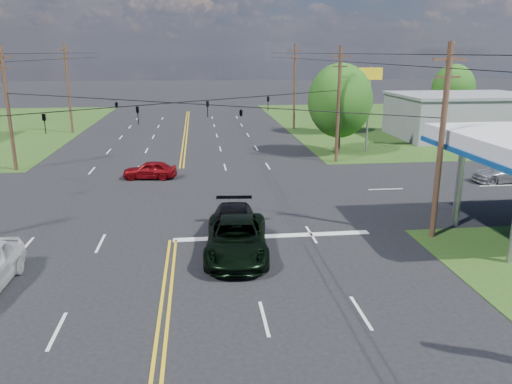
{
  "coord_description": "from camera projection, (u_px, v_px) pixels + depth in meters",
  "views": [
    {
      "loc": [
        1.4,
        -19.48,
        9.01
      ],
      "look_at": [
        4.39,
        6.0,
        1.8
      ],
      "focal_mm": 35.0,
      "sensor_mm": 36.0,
      "label": 1
    }
  ],
  "objects": [
    {
      "name": "stop_bar",
      "position": [
        273.0,
        236.0,
        25.29
      ],
      "size": [
        10.0,
        0.5,
        0.02
      ],
      "primitive_type": "cube",
      "color": "silver",
      "rests_on": "ground"
    },
    {
      "name": "tree_right_b",
      "position": [
        332.0,
        96.0,
        56.04
      ],
      "size": [
        4.94,
        4.94,
        7.09
      ],
      "color": "#40261B",
      "rests_on": "ground"
    },
    {
      "name": "pickup_dkgreen",
      "position": [
        237.0,
        238.0,
        22.69
      ],
      "size": [
        3.27,
        6.23,
        1.67
      ],
      "primitive_type": "imported",
      "rotation": [
        0.0,
        0.0,
        -0.08
      ],
      "color": "black",
      "rests_on": "ground"
    },
    {
      "name": "polesign_ne",
      "position": [
        370.0,
        87.0,
        45.14
      ],
      "size": [
        2.14,
        0.59,
        7.74
      ],
      "color": "#A5A5AA",
      "rests_on": "ground"
    },
    {
      "name": "tree_right_a",
      "position": [
        340.0,
        101.0,
        44.11
      ],
      "size": [
        5.7,
        5.7,
        8.18
      ],
      "color": "#40261B",
      "rests_on": "ground"
    },
    {
      "name": "span_wire_signals",
      "position": [
        174.0,
        103.0,
        30.76
      ],
      "size": [
        26.0,
        18.0,
        1.13
      ],
      "color": "black",
      "rests_on": "ground"
    },
    {
      "name": "sedan_far",
      "position": [
        505.0,
        173.0,
        35.76
      ],
      "size": [
        4.77,
        2.1,
        1.36
      ],
      "primitive_type": "imported",
      "rotation": [
        0.0,
        0.0,
        -1.53
      ],
      "color": "#A9AAAE",
      "rests_on": "ground"
    },
    {
      "name": "suv_black",
      "position": [
        234.0,
        226.0,
        24.37
      ],
      "size": [
        2.73,
        5.77,
        1.63
      ],
      "primitive_type": "imported",
      "rotation": [
        0.0,
        0.0,
        -0.08
      ],
      "color": "black",
      "rests_on": "ground"
    },
    {
      "name": "ground",
      "position": [
        178.0,
        196.0,
        32.38
      ],
      "size": [
        280.0,
        280.0,
        0.0
      ],
      "primitive_type": "plane",
      "color": "black",
      "rests_on": "ground"
    },
    {
      "name": "pole_nw",
      "position": [
        8.0,
        108.0,
        38.2
      ],
      "size": [
        1.6,
        0.28,
        9.5
      ],
      "color": "#40261B",
      "rests_on": "ground"
    },
    {
      "name": "pole_ne",
      "position": [
        338.0,
        104.0,
        41.12
      ],
      "size": [
        1.6,
        0.28,
        9.5
      ],
      "color": "#40261B",
      "rests_on": "ground"
    },
    {
      "name": "pole_right_far",
      "position": [
        295.0,
        86.0,
        59.21
      ],
      "size": [
        1.6,
        0.28,
        10.0
      ],
      "color": "#40261B",
      "rests_on": "ground"
    },
    {
      "name": "sedan_red",
      "position": [
        150.0,
        170.0,
        36.7
      ],
      "size": [
        4.01,
        1.95,
        1.32
      ],
      "primitive_type": "imported",
      "rotation": [
        0.0,
        0.0,
        -1.67
      ],
      "color": "maroon",
      "rests_on": "ground"
    },
    {
      "name": "tree_far_r",
      "position": [
        453.0,
        88.0,
        63.65
      ],
      "size": [
        5.32,
        5.32,
        7.63
      ],
      "color": "#40261B",
      "rests_on": "ground"
    },
    {
      "name": "pole_se",
      "position": [
        441.0,
        141.0,
        23.91
      ],
      "size": [
        1.6,
        0.28,
        9.5
      ],
      "color": "#40261B",
      "rests_on": "ground"
    },
    {
      "name": "pole_left_far",
      "position": [
        68.0,
        87.0,
        56.3
      ],
      "size": [
        1.6,
        0.28,
        10.0
      ],
      "color": "#40261B",
      "rests_on": "ground"
    },
    {
      "name": "retail_ne",
      "position": [
        461.0,
        117.0,
        54.28
      ],
      "size": [
        14.0,
        10.0,
        4.4
      ],
      "primitive_type": "cube",
      "color": "slate",
      "rests_on": "ground"
    },
    {
      "name": "power_lines",
      "position": [
        171.0,
        60.0,
        28.14
      ],
      "size": [
        26.04,
        100.0,
        0.64
      ],
      "color": "black",
      "rests_on": "ground"
    },
    {
      "name": "grass_ne",
      "position": [
        449.0,
        122.0,
        66.91
      ],
      "size": [
        46.0,
        48.0,
        0.03
      ],
      "primitive_type": "cube",
      "color": "#2D4616",
      "rests_on": "ground"
    }
  ]
}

